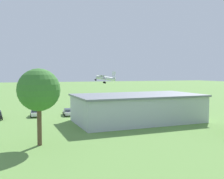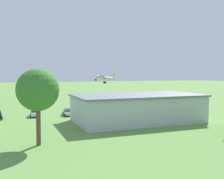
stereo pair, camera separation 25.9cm
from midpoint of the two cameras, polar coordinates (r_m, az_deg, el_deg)
The scene contains 12 objects.
ground_plane at distance 86.58m, azimuth -6.55°, elevation -2.79°, with size 400.00×400.00×0.00m, color #608C42.
hangar at distance 52.62m, azimuth 5.62°, elevation -3.96°, with size 25.28×14.20×5.38m.
biplane at distance 84.39m, azimuth -1.44°, elevation 2.51°, with size 7.25×8.38×3.86m.
car_silver at distance 60.83m, azimuth -9.40°, elevation -4.78°, with size 2.11×4.58×1.49m.
car_white at distance 60.89m, azimuth -16.20°, elevation -4.82°, with size 2.07×4.45×1.63m.
truck_delivery_white at distance 69.77m, azimuth 8.79°, elevation -2.92°, with size 2.85×7.66×3.23m.
person_at_fence_line at distance 65.11m, azimuth -5.62°, elevation -4.14°, with size 0.47×0.47×1.72m.
person_crossing_taxiway at distance 71.18m, azimuth 4.29°, elevation -3.45°, with size 0.47×0.47×1.76m.
person_by_parked_cars at distance 67.01m, azimuth 1.25°, elevation -3.87°, with size 0.53×0.53×1.77m.
person_beside_truck at distance 65.39m, azimuth -7.86°, elevation -4.15°, with size 0.53×0.53×1.66m.
person_watching_takeoff at distance 61.70m, azimuth -6.06°, elevation -4.59°, with size 0.50×0.50×1.68m.
tree_behind_hangar_left at distance 36.01m, azimuth -15.51°, elevation -0.13°, with size 5.63×5.63×10.21m.
Camera 2 is at (18.79, 83.98, 9.62)m, focal length 42.37 mm.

